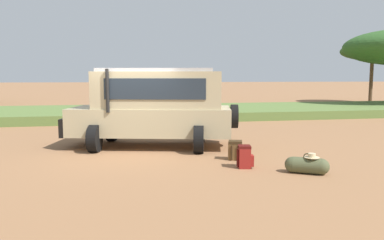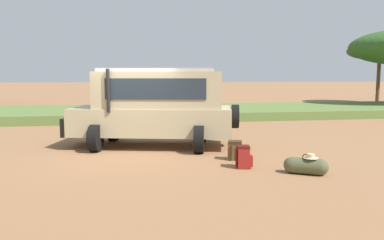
{
  "view_description": "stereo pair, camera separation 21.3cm",
  "coord_description": "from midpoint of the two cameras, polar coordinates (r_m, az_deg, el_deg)",
  "views": [
    {
      "loc": [
        -0.31,
        -10.84,
        2.17
      ],
      "look_at": [
        1.65,
        -0.78,
        1.0
      ],
      "focal_mm": 35.0,
      "sensor_mm": 36.0,
      "label": 1
    },
    {
      "loc": [
        -0.1,
        -10.87,
        2.17
      ],
      "look_at": [
        1.65,
        -0.78,
        1.0
      ],
      "focal_mm": 35.0,
      "sensor_mm": 36.0,
      "label": 2
    }
  ],
  "objects": [
    {
      "name": "ground_plane",
      "position": [
        11.07,
        -9.8,
        -4.89
      ],
      "size": [
        320.0,
        320.0,
        0.0
      ],
      "primitive_type": "plane",
      "color": "#936642"
    },
    {
      "name": "grass_bank",
      "position": [
        21.09,
        -10.43,
        1.1
      ],
      "size": [
        120.0,
        7.0,
        0.44
      ],
      "color": "#5B7538",
      "rests_on": "ground_plane"
    },
    {
      "name": "safari_vehicle",
      "position": [
        11.74,
        -6.24,
        2.2
      ],
      "size": [
        5.48,
        3.45,
        2.44
      ],
      "color": "tan",
      "rests_on": "ground_plane"
    },
    {
      "name": "backpack_beside_front_wheel",
      "position": [
        9.11,
        7.39,
        -5.6
      ],
      "size": [
        0.43,
        0.36,
        0.55
      ],
      "color": "maroon",
      "rests_on": "ground_plane"
    },
    {
      "name": "backpack_cluster_center",
      "position": [
        9.99,
        6.0,
        -4.62
      ],
      "size": [
        0.44,
        0.46,
        0.51
      ],
      "color": "brown",
      "rests_on": "ground_plane"
    },
    {
      "name": "duffel_bag_low_black_case",
      "position": [
        8.89,
        16.45,
        -6.63
      ],
      "size": [
        0.9,
        0.68,
        0.47
      ],
      "color": "#4C5133",
      "rests_on": "ground_plane"
    },
    {
      "name": "acacia_tree_centre_back",
      "position": [
        35.44,
        25.67,
        9.42
      ],
      "size": [
        5.13,
        5.46,
        5.15
      ],
      "color": "brown",
      "rests_on": "ground_plane"
    }
  ]
}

